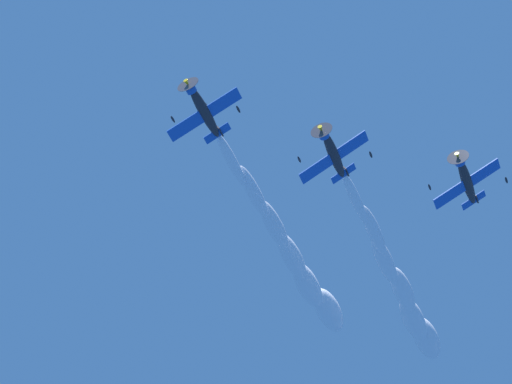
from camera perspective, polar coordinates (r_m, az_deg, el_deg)
The scene contains 5 objects.
airplane_lead at distance 77.32m, azimuth -4.07°, elevation 6.30°, with size 8.08×7.77×3.76m.
airplane_left_wingman at distance 79.13m, azimuth 5.92°, elevation 3.00°, with size 8.03×7.74×3.92m.
airplane_right_wingman at distance 84.27m, azimuth 15.82°, elevation 0.92°, with size 8.16×7.77×3.55m.
smoke_trail_lead at distance 92.92m, azimuth 3.47°, elevation -5.96°, with size 4.75×35.37×5.53m.
smoke_trail_left_wingman at distance 97.03m, azimuth 11.51°, elevation -8.26°, with size 5.02×34.82×5.30m.
Camera 1 is at (-25.69, 24.19, 1.52)m, focal length 52.15 mm.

